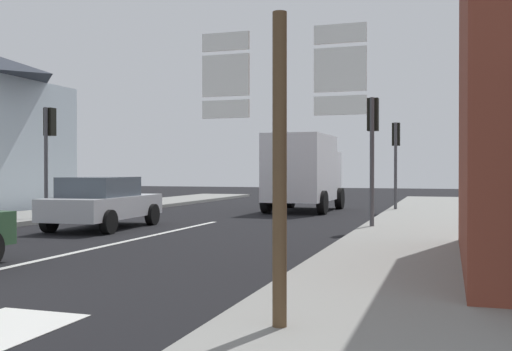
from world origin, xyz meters
name	(u,v)px	position (x,y,z in m)	size (l,w,h in m)	color
ground_plane	(189,228)	(0.00, 10.00, 0.00)	(80.00, 80.00, 0.00)	black
sidewalk_right	(415,241)	(6.44, 8.00, 0.07)	(3.18, 44.00, 0.14)	gray
lane_centre_stripe	(115,244)	(0.00, 6.00, 0.01)	(0.16, 12.00, 0.01)	silver
sedan_far	(103,202)	(-2.20, 8.98, 0.76)	(2.16, 4.30, 1.47)	#B7BABF
delivery_truck	(304,170)	(1.56, 17.75, 1.65)	(2.54, 5.03, 3.05)	silver
route_sign_post	(280,145)	(5.59, -0.19, 1.91)	(1.66, 0.14, 3.20)	brown
traffic_light_near_left	(49,137)	(-5.16, 10.50, 2.72)	(0.30, 0.49, 3.68)	#47474C
traffic_light_far_right	(396,146)	(5.16, 18.29, 2.61)	(0.30, 0.49, 3.53)	#47474C
traffic_light_near_right	(373,132)	(5.16, 10.80, 2.70)	(0.30, 0.49, 3.64)	#47474C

